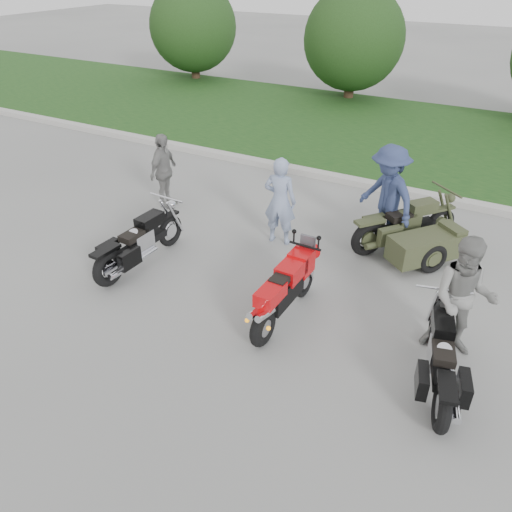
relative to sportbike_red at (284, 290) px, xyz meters
The scene contains 13 objects.
ground 0.97m from the sportbike_red, 145.79° to the right, with size 80.00×80.00×0.00m, color #9C9C96.
curb 5.61m from the sportbike_red, 96.84° to the left, with size 60.00×0.30×0.15m, color #B3B0A8.
grass_strip 9.73m from the sportbike_red, 93.93° to the left, with size 60.00×8.00×0.14m, color #335B1F.
tree_far_left 16.93m from the sportbike_red, 129.27° to the left, with size 3.60×3.60×4.00m.
tree_mid_left 13.65m from the sportbike_red, 105.69° to the left, with size 3.60×3.60×4.00m.
sportbike_red is the anchor object (origin of this frame).
cruiser_left 2.96m from the sportbike_red, behind, with size 0.39×2.23×0.86m.
cruiser_right 2.38m from the sportbike_red, ahead, with size 0.74×2.10×0.82m.
cruiser_sidecar 3.07m from the sportbike_red, 65.06° to the left, with size 1.92×2.14×0.90m.
person_stripe 2.46m from the sportbike_red, 118.13° to the left, with size 0.63×0.41×1.73m, color #8D9DBF.
person_grey 2.49m from the sportbike_red, 12.65° to the left, with size 0.88×0.68×1.80m, color gray.
person_denim 3.17m from the sportbike_red, 78.76° to the left, with size 1.27×0.73×1.96m, color navy.
person_back 4.74m from the sportbike_red, 149.65° to the left, with size 0.96×0.40×1.63m, color gray.
Camera 1 is at (3.24, -5.08, 4.88)m, focal length 35.00 mm.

